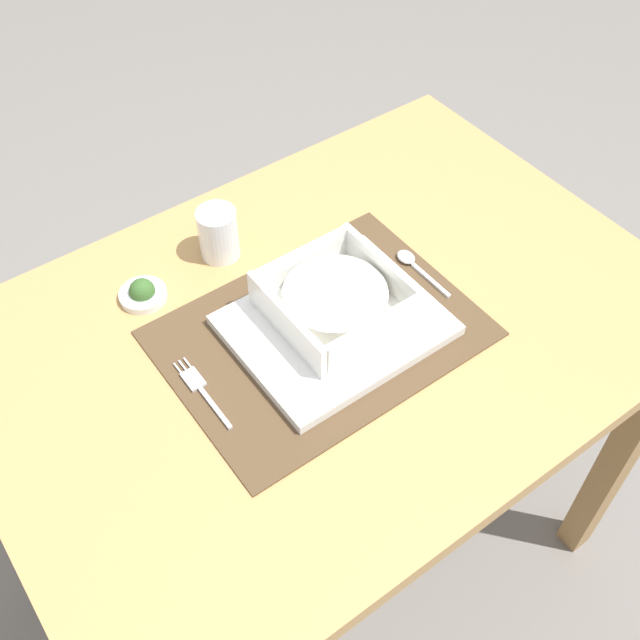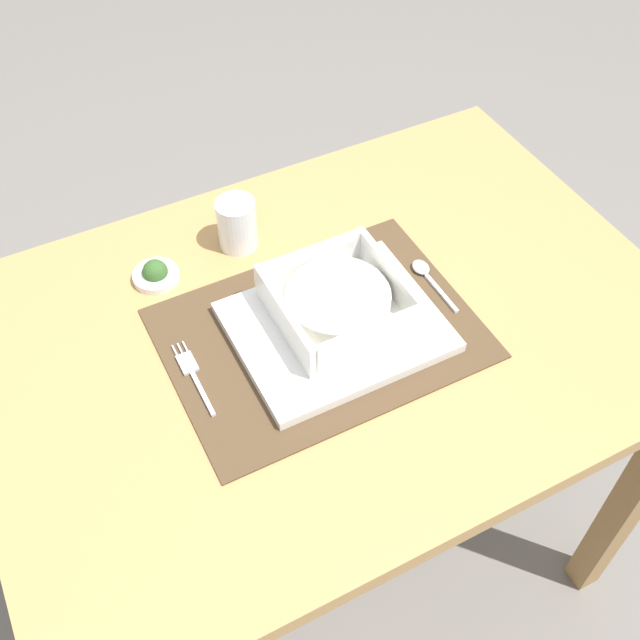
% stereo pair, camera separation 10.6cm
% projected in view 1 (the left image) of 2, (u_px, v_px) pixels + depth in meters
% --- Properties ---
extents(ground_plane, '(6.00, 6.00, 0.00)m').
position_uv_depth(ground_plane, '(325.00, 546.00, 1.67)').
color(ground_plane, slate).
extents(dining_table, '(1.00, 0.71, 0.75)m').
position_uv_depth(dining_table, '(328.00, 369.00, 1.18)').
color(dining_table, '#B2844C').
rests_on(dining_table, ground).
extents(placemat, '(0.43, 0.32, 0.00)m').
position_uv_depth(placemat, '(320.00, 333.00, 1.08)').
color(placemat, '#4C3823').
rests_on(placemat, dining_table).
extents(serving_plate, '(0.28, 0.23, 0.02)m').
position_uv_depth(serving_plate, '(333.00, 326.00, 1.08)').
color(serving_plate, white).
rests_on(serving_plate, placemat).
extents(porridge_bowl, '(0.18, 0.18, 0.06)m').
position_uv_depth(porridge_bowl, '(336.00, 301.00, 1.07)').
color(porridge_bowl, white).
rests_on(porridge_bowl, serving_plate).
extents(fork, '(0.02, 0.13, 0.00)m').
position_uv_depth(fork, '(200.00, 388.00, 1.02)').
color(fork, silver).
rests_on(fork, placemat).
extents(spoon, '(0.02, 0.11, 0.01)m').
position_uv_depth(spoon, '(411.00, 262.00, 1.17)').
color(spoon, silver).
rests_on(spoon, placemat).
extents(butter_knife, '(0.01, 0.13, 0.01)m').
position_uv_depth(butter_knife, '(406.00, 280.00, 1.14)').
color(butter_knife, black).
rests_on(butter_knife, placemat).
extents(bread_knife, '(0.01, 0.15, 0.01)m').
position_uv_depth(bread_knife, '(410.00, 298.00, 1.12)').
color(bread_knife, '#59331E').
rests_on(bread_knife, placemat).
extents(drinking_glass, '(0.06, 0.06, 0.08)m').
position_uv_depth(drinking_glass, '(219.00, 236.00, 1.16)').
color(drinking_glass, white).
rests_on(drinking_glass, dining_table).
extents(condiment_saucer, '(0.07, 0.07, 0.04)m').
position_uv_depth(condiment_saucer, '(143.00, 293.00, 1.12)').
color(condiment_saucer, white).
rests_on(condiment_saucer, dining_table).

